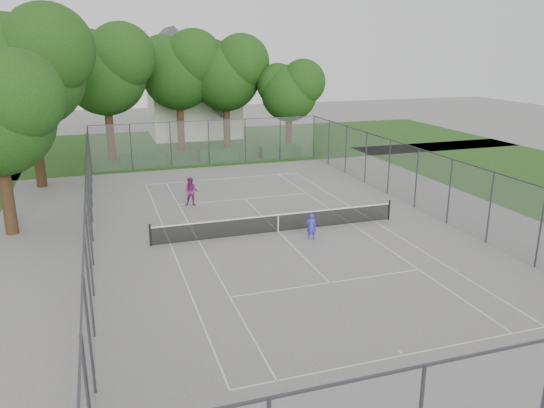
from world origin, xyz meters
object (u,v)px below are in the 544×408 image
object	(u,v)px
tennis_net	(278,222)
woman_player	(191,192)
house	(193,94)
girl_player	(311,227)

from	to	relation	value
tennis_net	woman_player	size ratio (longest dim) A/B	7.50
house	woman_player	distance (m)	25.73
house	tennis_net	bearing A→B (deg)	-92.57
tennis_net	house	size ratio (longest dim) A/B	1.18
house	woman_player	bearing A→B (deg)	-100.79
tennis_net	house	bearing A→B (deg)	87.43
tennis_net	woman_player	distance (m)	6.89
house	woman_player	xyz separation A→B (m)	(-4.77, -25.03, -3.54)
tennis_net	girl_player	size ratio (longest dim) A/B	9.84
girl_player	tennis_net	bearing A→B (deg)	-34.58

